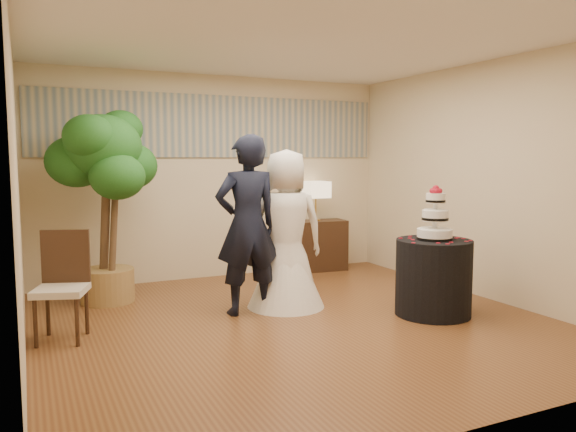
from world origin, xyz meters
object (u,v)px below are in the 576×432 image
bride (286,229)px  console (316,245)px  groom (247,225)px  side_chair (61,287)px  ficus_tree (105,204)px  wedding_cake (435,213)px  table_lamp (316,201)px  cake_table (433,277)px

bride → console: bride is taller
groom → side_chair: size_ratio=1.91×
console → ficus_tree: 3.21m
console → ficus_tree: (-3.06, -0.60, 0.77)m
bride → wedding_cake: bearing=153.1°
groom → table_lamp: bearing=-133.6°
cake_table → groom: bearing=153.1°
console → table_lamp: table_lamp is taller
groom → cake_table: groom is taller
groom → ficus_tree: size_ratio=0.84×
cake_table → wedding_cake: size_ratio=1.40×
groom → ficus_tree: bearing=-39.6°
groom → console: bearing=-133.6°
wedding_cake → table_lamp: (-0.01, 2.64, -0.06)m
bride → side_chair: (-2.36, -0.20, -0.38)m
cake_table → ficus_tree: 3.76m
groom → console: groom is taller
cake_table → wedding_cake: (0.00, 0.00, 0.69)m
side_chair → console: bearing=46.1°
table_lamp → wedding_cake: bearing=-89.7°
groom → bride: (0.49, 0.08, -0.08)m
bride → cake_table: bride is taller
side_chair → groom: bearing=22.7°
wedding_cake → console: size_ratio=0.65×
console → side_chair: (-3.62, -1.86, 0.13)m
groom → table_lamp: (1.75, 1.74, 0.08)m
table_lamp → ficus_tree: bearing=-168.9°
wedding_cake → side_chair: (-3.64, 0.77, -0.60)m
bride → cake_table: bearing=153.1°
cake_table → wedding_cake: 0.69m
cake_table → wedding_cake: bearing=0.0°
ficus_tree → side_chair: 1.53m
wedding_cake → ficus_tree: 3.69m
cake_table → table_lamp: bearing=90.3°
cake_table → side_chair: bearing=168.0°
side_chair → ficus_tree: bearing=84.7°
table_lamp → side_chair: bearing=-152.8°
groom → side_chair: bearing=5.5°
groom → table_lamp: 2.47m
cake_table → console: bearing=90.3°
groom → console: 2.54m
groom → ficus_tree: 1.74m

